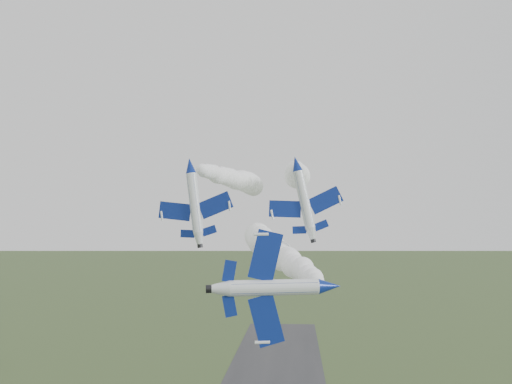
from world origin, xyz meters
TOP-DOWN VIEW (x-y plane):
  - jet_lead at (8.40, -5.27)m, footprint 3.54×12.00m
  - smoke_trail_jet_lead at (2.12, 31.61)m, footprint 17.95×69.12m
  - jet_pair_left at (-9.71, 23.26)m, footprint 10.81×12.95m
  - smoke_trail_jet_pair_left at (-6.70, 52.81)m, footprint 10.81×52.77m
  - jet_pair_right at (5.44, 23.79)m, footprint 10.17×12.49m
  - smoke_trail_jet_pair_right at (5.52, 54.05)m, footprint 6.60×55.19m

SIDE VIEW (x-z plane):
  - jet_lead at x=8.40m, z-range 24.98..34.93m
  - smoke_trail_jet_lead at x=2.12m, z-range 29.28..34.53m
  - jet_pair_left at x=-9.71m, z-range 42.56..45.90m
  - jet_pair_right at x=5.44m, z-range 42.64..46.23m
  - smoke_trail_jet_pair_left at x=-6.70m, z-range 42.63..47.30m
  - smoke_trail_jet_pair_right at x=5.52m, z-range 43.16..48.86m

